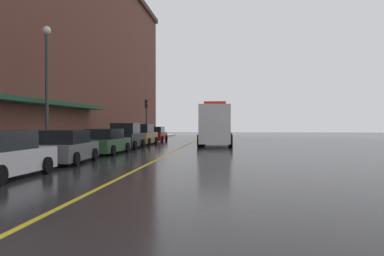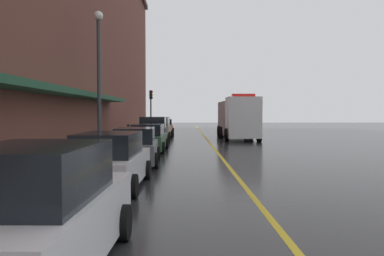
% 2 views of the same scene
% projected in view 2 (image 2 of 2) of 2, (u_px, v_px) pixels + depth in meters
% --- Properties ---
extents(ground_plane, '(112.00, 112.00, 0.00)m').
position_uv_depth(ground_plane, '(211.00, 144.00, 28.71)').
color(ground_plane, '#232326').
extents(sidewalk_left, '(2.40, 70.00, 0.15)m').
position_uv_depth(sidewalk_left, '(121.00, 143.00, 28.60)').
color(sidewalk_left, '#ADA8A0').
rests_on(sidewalk_left, ground).
extents(lane_center_stripe, '(0.16, 70.00, 0.01)m').
position_uv_depth(lane_center_stripe, '(211.00, 144.00, 28.71)').
color(lane_center_stripe, gold).
rests_on(lane_center_stripe, ground).
extents(brick_building_left, '(12.34, 64.00, 17.36)m').
position_uv_depth(brick_building_left, '(15.00, 14.00, 27.13)').
color(brick_building_left, brown).
rests_on(brick_building_left, ground).
extents(parked_car_0, '(2.17, 4.70, 1.83)m').
position_uv_depth(parked_car_0, '(39.00, 214.00, 5.81)').
color(parked_car_0, silver).
rests_on(parked_car_0, ground).
extents(parked_car_1, '(2.15, 4.92, 1.66)m').
position_uv_depth(parked_car_1, '(110.00, 162.00, 12.33)').
color(parked_car_1, silver).
rests_on(parked_car_1, ground).
extents(parked_car_2, '(2.11, 4.45, 1.59)m').
position_uv_depth(parked_car_2, '(136.00, 147.00, 17.84)').
color(parked_car_2, '#595B60').
rests_on(parked_car_2, ground).
extents(parked_car_3, '(2.14, 4.90, 1.57)m').
position_uv_depth(parked_car_3, '(149.00, 138.00, 23.77)').
color(parked_car_3, '#2D5133').
rests_on(parked_car_3, ground).
extents(parked_car_4, '(2.17, 4.18, 1.91)m').
position_uv_depth(parked_car_4, '(154.00, 131.00, 29.20)').
color(parked_car_4, black).
rests_on(parked_car_4, ground).
extents(parked_car_5, '(2.13, 4.41, 1.83)m').
position_uv_depth(parked_car_5, '(159.00, 129.00, 34.47)').
color(parked_car_5, '#A5844C').
rests_on(parked_car_5, ground).
extents(parked_car_6, '(2.21, 4.89, 1.55)m').
position_uv_depth(parked_car_6, '(163.00, 127.00, 40.44)').
color(parked_car_6, maroon).
rests_on(parked_car_6, ground).
extents(box_truck, '(2.86, 8.56, 3.61)m').
position_uv_depth(box_truck, '(237.00, 118.00, 34.22)').
color(box_truck, silver).
rests_on(box_truck, ground).
extents(parking_meter_0, '(0.14, 0.18, 1.33)m').
position_uv_depth(parking_meter_0, '(128.00, 131.00, 25.87)').
color(parking_meter_0, '#4C4C51').
rests_on(parking_meter_0, sidewalk_left).
extents(parking_meter_1, '(0.14, 0.18, 1.33)m').
position_uv_depth(parking_meter_1, '(149.00, 124.00, 40.73)').
color(parking_meter_1, '#4C4C51').
rests_on(parking_meter_1, sidewalk_left).
extents(street_lamp_left, '(0.44, 0.44, 6.94)m').
position_uv_depth(street_lamp_left, '(99.00, 67.00, 19.87)').
color(street_lamp_left, '#33383D').
rests_on(street_lamp_left, sidewalk_left).
extents(traffic_light_near, '(0.38, 0.36, 4.30)m').
position_uv_depth(traffic_light_near, '(151.00, 103.00, 42.53)').
color(traffic_light_near, '#232326').
rests_on(traffic_light_near, sidewalk_left).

